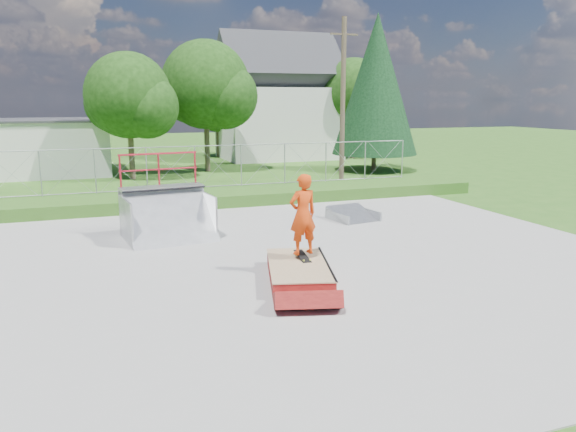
# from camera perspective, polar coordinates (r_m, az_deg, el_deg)

# --- Properties ---
(ground) EXTENTS (120.00, 120.00, 0.00)m
(ground) POSITION_cam_1_polar(r_m,az_deg,el_deg) (14.28, -1.37, -5.31)
(ground) COLOR #2D5E1A
(ground) RESTS_ON ground
(concrete_pad) EXTENTS (20.00, 16.00, 0.04)m
(concrete_pad) POSITION_cam_1_polar(r_m,az_deg,el_deg) (14.28, -1.37, -5.24)
(concrete_pad) COLOR #989895
(concrete_pad) RESTS_ON ground
(grass_berm) EXTENTS (24.00, 3.00, 0.50)m
(grass_berm) POSITION_cam_1_polar(r_m,az_deg,el_deg) (23.20, -8.85, 1.83)
(grass_berm) COLOR #2D5E1A
(grass_berm) RESTS_ON ground
(grind_box) EXTENTS (2.08, 3.10, 0.42)m
(grind_box) POSITION_cam_1_polar(r_m,az_deg,el_deg) (13.24, 1.07, -5.74)
(grind_box) COLOR maroon
(grind_box) RESTS_ON concrete_pad
(quarter_pipe) EXTENTS (2.78, 2.44, 2.56)m
(quarter_pipe) POSITION_cam_1_polar(r_m,az_deg,el_deg) (17.23, -12.07, 1.76)
(quarter_pipe) COLOR #989B9F
(quarter_pipe) RESTS_ON concrete_pad
(flat_bank_ramp) EXTENTS (1.63, 1.71, 0.43)m
(flat_bank_ramp) POSITION_cam_1_polar(r_m,az_deg,el_deg) (19.91, 6.66, 0.15)
(flat_bank_ramp) COLOR #989B9F
(flat_bank_ramp) RESTS_ON concrete_pad
(skateboard) EXTENTS (0.27, 0.81, 0.13)m
(skateboard) POSITION_cam_1_polar(r_m,az_deg,el_deg) (13.60, 1.49, -4.15)
(skateboard) COLOR black
(skateboard) RESTS_ON grind_box
(skater) EXTENTS (0.77, 0.56, 1.94)m
(skater) POSITION_cam_1_polar(r_m,az_deg,el_deg) (13.36, 1.52, -0.14)
(skater) COLOR #E03E0E
(skater) RESTS_ON grind_box
(chain_link_fence) EXTENTS (20.00, 0.06, 1.80)m
(chain_link_fence) POSITION_cam_1_polar(r_m,az_deg,el_deg) (24.01, -9.41, 4.91)
(chain_link_fence) COLOR #9D9FA4
(chain_link_fence) RESTS_ON grass_berm
(utility_building_flat) EXTENTS (10.00, 6.00, 3.00)m
(utility_building_flat) POSITION_cam_1_polar(r_m,az_deg,el_deg) (35.25, -25.97, 6.19)
(utility_building_flat) COLOR white
(utility_building_flat) RESTS_ON ground
(gable_house) EXTENTS (8.40, 6.08, 8.94)m
(gable_house) POSITION_cam_1_polar(r_m,az_deg,el_deg) (41.17, -1.02, 11.24)
(gable_house) COLOR white
(gable_house) RESTS_ON ground
(utility_pole) EXTENTS (0.24, 0.24, 8.00)m
(utility_pole) POSITION_cam_1_polar(r_m,az_deg,el_deg) (27.61, 5.58, 11.29)
(utility_pole) COLOR brown
(utility_pole) RESTS_ON ground
(tree_left_near) EXTENTS (4.76, 4.48, 6.65)m
(tree_left_near) POSITION_cam_1_polar(r_m,az_deg,el_deg) (30.89, -15.42, 11.42)
(tree_left_near) COLOR brown
(tree_left_near) RESTS_ON ground
(tree_center) EXTENTS (5.44, 5.12, 7.60)m
(tree_center) POSITION_cam_1_polar(r_m,az_deg,el_deg) (33.53, -7.83, 12.75)
(tree_center) COLOR brown
(tree_center) RESTS_ON ground
(tree_right_far) EXTENTS (5.10, 4.80, 7.12)m
(tree_right_far) POSITION_cam_1_polar(r_m,az_deg,el_deg) (41.21, 7.10, 12.14)
(tree_right_far) COLOR brown
(tree_right_far) RESTS_ON ground
(tree_back_mid) EXTENTS (4.08, 3.84, 5.70)m
(tree_back_mid) POSITION_cam_1_polar(r_m,az_deg,el_deg) (41.91, -6.85, 10.89)
(tree_back_mid) COLOR brown
(tree_back_mid) RESTS_ON ground
(conifer_tree) EXTENTS (5.04, 5.04, 9.10)m
(conifer_tree) POSITION_cam_1_polar(r_m,az_deg,el_deg) (34.12, 8.94, 13.04)
(conifer_tree) COLOR brown
(conifer_tree) RESTS_ON ground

